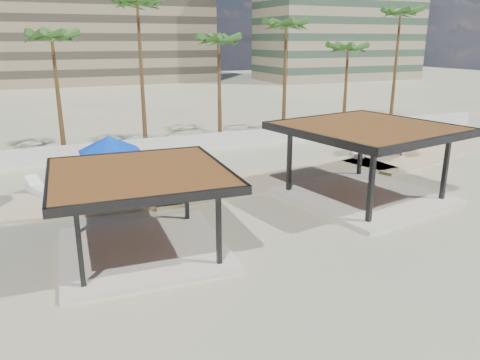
{
  "coord_description": "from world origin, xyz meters",
  "views": [
    {
      "loc": [
        -10.77,
        -16.47,
        7.97
      ],
      "look_at": [
        -1.89,
        3.43,
        1.4
      ],
      "focal_mm": 35.0,
      "sensor_mm": 36.0,
      "label": 1
    }
  ],
  "objects_px": {
    "lounger_b": "(370,152)",
    "lounger_d": "(357,153)",
    "pavilion_central": "(366,155)",
    "lounger_a": "(40,189)",
    "pavilion_west": "(141,204)",
    "umbrella_c": "(404,123)",
    "lounger_c": "(389,149)"
  },
  "relations": [
    {
      "from": "lounger_b",
      "to": "lounger_d",
      "type": "relative_size",
      "value": 0.88
    },
    {
      "from": "pavilion_central",
      "to": "lounger_a",
      "type": "height_order",
      "value": "pavilion_central"
    },
    {
      "from": "umbrella_c",
      "to": "lounger_c",
      "type": "xyz_separation_m",
      "value": [
        0.43,
        1.72,
        -2.2
      ]
    },
    {
      "from": "umbrella_c",
      "to": "lounger_b",
      "type": "xyz_separation_m",
      "value": [
        -1.3,
        1.71,
        -2.22
      ]
    },
    {
      "from": "pavilion_west",
      "to": "pavilion_central",
      "type": "bearing_deg",
      "value": 11.85
    },
    {
      "from": "umbrella_c",
      "to": "lounger_d",
      "type": "distance_m",
      "value": 3.71
    },
    {
      "from": "umbrella_c",
      "to": "lounger_b",
      "type": "relative_size",
      "value": 1.82
    },
    {
      "from": "pavilion_central",
      "to": "lounger_c",
      "type": "distance_m",
      "value": 10.86
    },
    {
      "from": "pavilion_central",
      "to": "umbrella_c",
      "type": "relative_size",
      "value": 2.57
    },
    {
      "from": "umbrella_c",
      "to": "lounger_c",
      "type": "bearing_deg",
      "value": 76.12
    },
    {
      "from": "pavilion_central",
      "to": "lounger_b",
      "type": "xyz_separation_m",
      "value": [
        6.21,
        7.15,
        -1.95
      ]
    },
    {
      "from": "umbrella_c",
      "to": "lounger_a",
      "type": "distance_m",
      "value": 23.08
    },
    {
      "from": "pavilion_central",
      "to": "lounger_a",
      "type": "bearing_deg",
      "value": 144.79
    },
    {
      "from": "pavilion_west",
      "to": "lounger_c",
      "type": "xyz_separation_m",
      "value": [
        19.88,
        8.87,
        -1.6
      ]
    },
    {
      "from": "umbrella_c",
      "to": "lounger_d",
      "type": "relative_size",
      "value": 1.59
    },
    {
      "from": "pavilion_central",
      "to": "pavilion_west",
      "type": "distance_m",
      "value": 12.07
    },
    {
      "from": "pavilion_west",
      "to": "lounger_a",
      "type": "distance_m",
      "value": 9.65
    },
    {
      "from": "pavilion_central",
      "to": "lounger_d",
      "type": "distance_m",
      "value": 8.99
    },
    {
      "from": "pavilion_west",
      "to": "lounger_b",
      "type": "xyz_separation_m",
      "value": [
        18.15,
        8.87,
        -1.62
      ]
    },
    {
      "from": "pavilion_west",
      "to": "lounger_d",
      "type": "distance_m",
      "value": 19.26
    },
    {
      "from": "pavilion_west",
      "to": "lounger_b",
      "type": "distance_m",
      "value": 20.27
    },
    {
      "from": "lounger_a",
      "to": "lounger_b",
      "type": "bearing_deg",
      "value": -113.77
    },
    {
      "from": "pavilion_central",
      "to": "lounger_a",
      "type": "distance_m",
      "value": 17.08
    },
    {
      "from": "lounger_c",
      "to": "lounger_d",
      "type": "distance_m",
      "value": 2.86
    },
    {
      "from": "pavilion_central",
      "to": "lounger_d",
      "type": "relative_size",
      "value": 4.1
    },
    {
      "from": "lounger_a",
      "to": "lounger_c",
      "type": "xyz_separation_m",
      "value": [
        23.33,
        -0.0,
        -0.0
      ]
    },
    {
      "from": "lounger_d",
      "to": "lounger_a",
      "type": "bearing_deg",
      "value": 118.12
    },
    {
      "from": "pavilion_west",
      "to": "umbrella_c",
      "type": "height_order",
      "value": "pavilion_west"
    },
    {
      "from": "lounger_a",
      "to": "lounger_c",
      "type": "height_order",
      "value": "lounger_a"
    },
    {
      "from": "pavilion_central",
      "to": "lounger_d",
      "type": "xyz_separation_m",
      "value": [
        5.08,
        7.16,
        -1.93
      ]
    },
    {
      "from": "lounger_a",
      "to": "lounger_d",
      "type": "distance_m",
      "value": 20.47
    },
    {
      "from": "lounger_a",
      "to": "lounger_b",
      "type": "distance_m",
      "value": 21.61
    }
  ]
}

